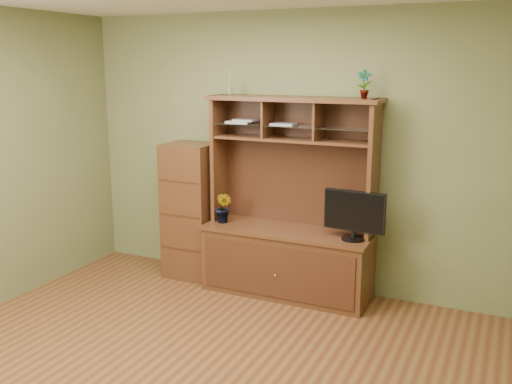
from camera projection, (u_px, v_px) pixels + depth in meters
The scene contains 8 objects.
room at pixel (183, 193), 3.83m from camera, with size 4.54×4.04×2.74m.
media_hutch at pixel (288, 241), 5.51m from camera, with size 1.66×0.61×1.90m.
monitor at pixel (354, 214), 5.08m from camera, with size 0.57×0.22×0.45m.
orchid_plant at pixel (224, 208), 5.64m from camera, with size 0.17×0.14×0.31m, color #25571D.
top_plant at pixel (364, 84), 4.97m from camera, with size 0.13×0.09×0.25m, color #275C20.
reed_diffuser at pixel (230, 85), 5.52m from camera, with size 0.05×0.05×0.25m.
magazines at pixel (256, 122), 5.48m from camera, with size 0.71×0.19×0.04m.
side_cabinet at pixel (191, 210), 5.94m from camera, with size 0.50×0.46×1.41m.
Camera 1 is at (2.02, -3.18, 2.19)m, focal length 40.00 mm.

